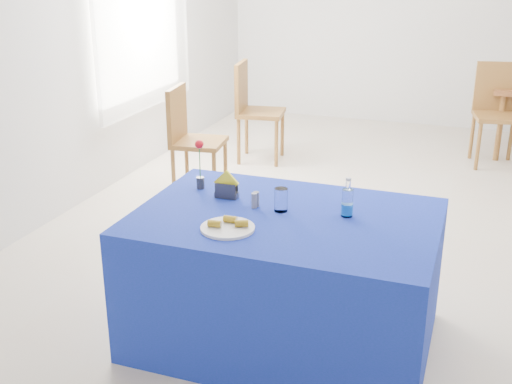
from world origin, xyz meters
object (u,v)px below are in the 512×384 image
Objects in this scene: water_bottle at (347,204)px; chair_win_b at (252,104)px; plate at (228,228)px; blue_table at (285,279)px; chair_bg_left at (498,106)px; chair_win_a at (189,133)px.

water_bottle is 0.21× the size of chair_win_b.
plate is 0.65m from water_bottle.
blue_table is 1.55× the size of chair_bg_left.
chair_bg_left is 2.52m from chair_win_b.
chair_win_a is 0.95× the size of chair_win_b.
chair_bg_left is at bearing 72.82° from plate.
chair_win_a reaches higher than blue_table.
chair_win_b reaches higher than water_bottle.
plate is at bearing -157.63° from chair_win_a.
chair_bg_left is (0.76, 3.78, -0.23)m from water_bottle.
chair_win_b is at bearing 108.14° from plate.
chair_bg_left reaches higher than plate.
chair_win_b reaches higher than chair_win_a.
chair_win_a is at bearing -154.51° from chair_bg_left.
plate is 0.27× the size of chair_bg_left.
chair_win_b is at bearing -16.10° from chair_win_a.
chair_bg_left is (1.06, 3.88, 0.22)m from blue_table.
chair_win_b is at bearing -173.52° from chair_bg_left.
blue_table is at bearing 51.54° from plate.
water_bottle is 3.86m from chair_bg_left.
blue_table is 0.55m from water_bottle.
chair_bg_left is at bearing 78.67° from water_bottle.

